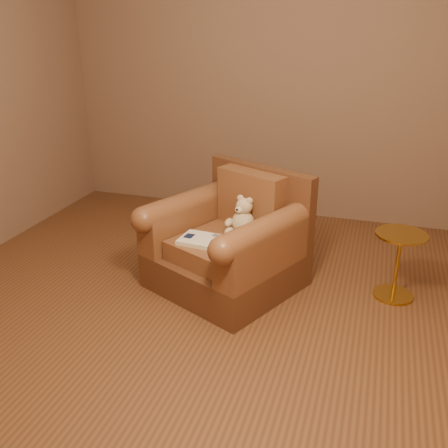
% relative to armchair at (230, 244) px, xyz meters
% --- Properties ---
extents(floor, '(4.00, 4.00, 0.00)m').
position_rel_armchair_xyz_m(floor, '(-0.07, -0.45, -0.32)').
color(floor, brown).
rests_on(floor, ground).
extents(room, '(4.02, 4.02, 2.71)m').
position_rel_armchair_xyz_m(room, '(-0.07, -0.45, 1.40)').
color(room, '#7E604D').
rests_on(room, ground).
extents(armchair, '(1.18, 1.16, 0.82)m').
position_rel_armchair_xyz_m(armchair, '(0.00, 0.00, 0.00)').
color(armchair, '#56311C').
rests_on(armchair, floor).
extents(teddy_bear, '(0.20, 0.23, 0.28)m').
position_rel_armchair_xyz_m(teddy_bear, '(0.07, 0.05, 0.18)').
color(teddy_bear, '#CEB790').
rests_on(teddy_bear, armchair).
extents(guidebook, '(0.39, 0.25, 0.03)m').
position_rel_armchair_xyz_m(guidebook, '(-0.10, -0.19, 0.09)').
color(guidebook, beige).
rests_on(guidebook, armchair).
extents(side_table, '(0.34, 0.34, 0.48)m').
position_rel_armchair_xyz_m(side_table, '(1.15, 0.16, -0.06)').
color(side_table, gold).
rests_on(side_table, floor).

